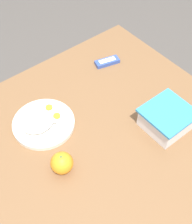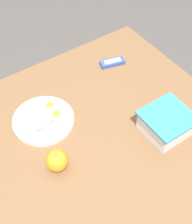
# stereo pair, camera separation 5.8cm
# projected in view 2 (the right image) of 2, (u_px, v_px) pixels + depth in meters

# --- Properties ---
(ground_plane) EXTENTS (10.00, 10.00, 0.00)m
(ground_plane) POSITION_uv_depth(u_px,v_px,m) (88.00, 212.00, 1.70)
(ground_plane) COLOR #4C4742
(table) EXTENTS (1.13, 0.93, 0.71)m
(table) POSITION_uv_depth(u_px,v_px,m) (85.00, 148.00, 1.21)
(table) COLOR brown
(table) RESTS_ON ground_plane
(food_container) EXTENTS (0.17, 0.17, 0.09)m
(food_container) POSITION_uv_depth(u_px,v_px,m) (166.00, 124.00, 1.15)
(food_container) COLOR white
(food_container) RESTS_ON table
(orange_fruit) EXTENTS (0.08, 0.08, 0.08)m
(orange_fruit) POSITION_uv_depth(u_px,v_px,m) (57.00, 161.00, 1.05)
(orange_fruit) COLOR orange
(orange_fruit) RESTS_ON table
(rice_plate) EXTENTS (0.24, 0.24, 0.06)m
(rice_plate) POSITION_uv_depth(u_px,v_px,m) (42.00, 119.00, 1.19)
(rice_plate) COLOR silver
(rice_plate) RESTS_ON table
(candy_bar) EXTENTS (0.12, 0.07, 0.02)m
(candy_bar) POSITION_uv_depth(u_px,v_px,m) (112.00, 62.00, 1.41)
(candy_bar) COLOR #334C9E
(candy_bar) RESTS_ON table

